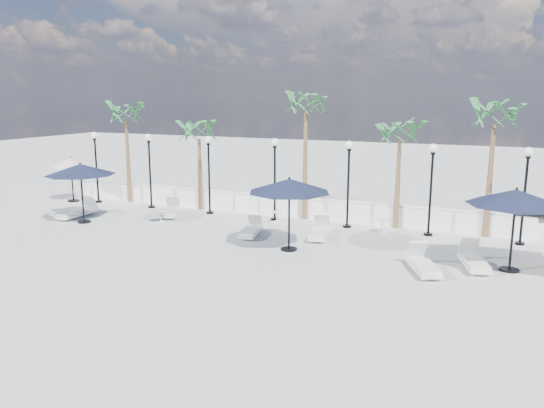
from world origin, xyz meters
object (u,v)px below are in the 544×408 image
at_px(lounger_4, 319,232).
at_px(lounger_1, 77,212).
at_px(parasol_navy_mid, 289,186).
at_px(parasol_navy_right, 516,198).
at_px(lounger_2, 171,211).
at_px(lounger_6, 474,260).
at_px(lounger_3, 251,230).
at_px(lounger_5, 423,264).
at_px(lounger_0, 73,210).
at_px(parasol_cream_small, 71,163).
at_px(parasol_navy_left, 80,170).

bearing_deg(lounger_4, lounger_1, 175.23).
bearing_deg(parasol_navy_mid, parasol_navy_right, 5.02).
relative_size(lounger_2, lounger_6, 0.99).
bearing_deg(lounger_2, lounger_3, -44.22).
bearing_deg(lounger_5, lounger_1, 149.69).
height_order(lounger_3, lounger_4, lounger_4).
xyz_separation_m(lounger_0, parasol_cream_small, (-2.49, 2.63, 1.87)).
height_order(lounger_4, lounger_6, lounger_4).
height_order(lounger_4, parasol_cream_small, parasol_cream_small).
xyz_separation_m(lounger_4, parasol_navy_left, (-10.83, -1.76, 2.19)).
bearing_deg(parasol_navy_left, parasol_navy_right, 1.01).
bearing_deg(lounger_0, lounger_5, 16.20).
xyz_separation_m(lounger_3, parasol_navy_mid, (2.23, -1.30, 2.22)).
relative_size(lounger_3, parasol_cream_small, 0.81).
bearing_deg(lounger_0, parasol_navy_right, 20.81).
distance_m(lounger_2, parasol_navy_right, 15.44).
height_order(lounger_6, parasol_cream_small, parasol_cream_small).
distance_m(lounger_3, lounger_5, 7.50).
height_order(parasol_navy_left, parasol_cream_small, parasol_navy_left).
xyz_separation_m(lounger_2, parasol_navy_mid, (7.41, -3.11, 2.21)).
distance_m(lounger_3, parasol_navy_mid, 3.40).
bearing_deg(lounger_3, lounger_0, 167.75).
bearing_deg(parasol_navy_left, lounger_6, 0.58).
distance_m(lounger_4, parasol_navy_right, 7.65).
bearing_deg(parasol_cream_small, lounger_5, -13.32).
height_order(parasol_navy_mid, parasol_navy_right, parasol_navy_right).
height_order(lounger_6, parasol_navy_mid, parasol_navy_mid).
height_order(lounger_3, parasol_navy_right, parasol_navy_right).
xyz_separation_m(parasol_navy_right, parasol_cream_small, (-22.10, 3.33, -0.36)).
distance_m(parasol_navy_left, parasol_navy_right, 18.00).
distance_m(lounger_2, lounger_6, 14.20).
bearing_deg(lounger_0, lounger_6, 20.24).
height_order(lounger_0, lounger_3, lounger_0).
height_order(lounger_0, lounger_1, lounger_1).
relative_size(lounger_2, parasol_navy_right, 0.68).
bearing_deg(lounger_1, lounger_2, 27.98).
distance_m(lounger_0, parasol_navy_right, 19.75).
bearing_deg(parasol_navy_left, lounger_4, 9.25).
bearing_deg(lounger_0, lounger_1, -7.73).
bearing_deg(lounger_1, parasol_navy_left, -32.33).
distance_m(lounger_2, lounger_3, 5.49).
distance_m(lounger_2, lounger_4, 7.98).
bearing_deg(lounger_5, parasol_navy_right, 1.12).
height_order(lounger_1, lounger_2, lounger_1).
bearing_deg(lounger_5, lounger_4, 124.30).
bearing_deg(lounger_3, lounger_1, 169.77).
xyz_separation_m(lounger_2, parasol_navy_right, (15.08, -2.43, 2.23)).
bearing_deg(lounger_1, parasol_navy_right, -0.64).
xyz_separation_m(lounger_6, parasol_navy_mid, (-6.56, -0.53, 2.20)).
height_order(lounger_5, parasol_cream_small, parasol_cream_small).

